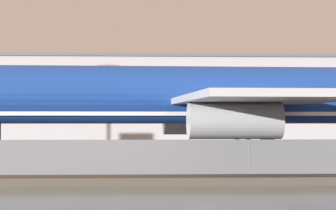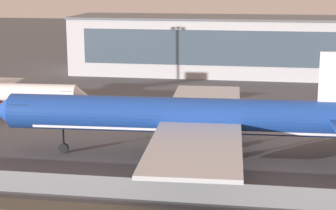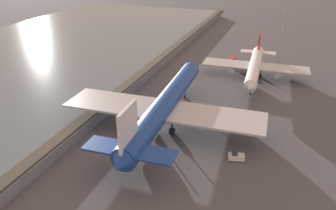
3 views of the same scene
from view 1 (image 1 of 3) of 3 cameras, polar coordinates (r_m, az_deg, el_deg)
ground_plane at (r=67.11m, az=3.69°, el=-4.31°), size 500.00×500.00×0.00m
shoreline_seawall at (r=46.84m, az=6.68°, el=-5.37°), size 320.00×3.00×0.50m
perimeter_fence at (r=51.22m, az=5.82°, el=-3.88°), size 280.00×0.10×2.51m
cargo_jet_blue at (r=66.74m, az=3.23°, el=0.54°), size 53.97×46.55×14.86m
baggage_tug at (r=85.93m, az=7.06°, el=-3.07°), size 2.28×3.48×1.80m
terminal_building at (r=137.72m, az=7.65°, el=0.34°), size 112.40×19.69×14.46m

